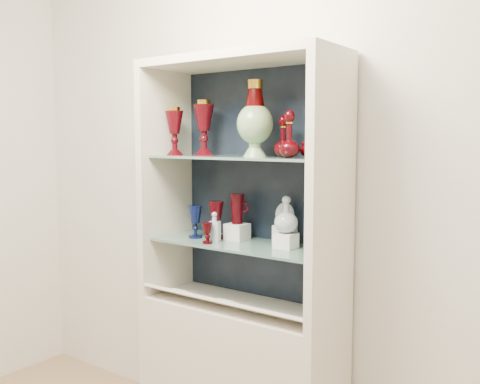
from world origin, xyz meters
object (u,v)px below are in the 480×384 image
Objects in this scene: ruby_decanter_a at (289,131)px; cameo_medallion at (324,213)px; ruby_goblet_tall at (216,220)px; pedestal_lamp_left at (204,128)px; flat_flask at (285,211)px; cobalt_goblet at (195,222)px; ruby_decanter_b at (283,135)px; clear_round_decanter at (286,215)px; ruby_goblet_small at (207,233)px; ruby_pitcher at (237,209)px; pedestal_lamp_right at (174,131)px; clear_square_bottle at (214,227)px; lidded_bowl at (309,147)px; enamel_urn at (255,119)px.

ruby_decanter_a is 0.42m from cameo_medallion.
cameo_medallion reaches higher than ruby_goblet_tall.
flat_flask is at bearing 10.12° from pedestal_lamp_left.
pedestal_lamp_left reaches higher than cobalt_goblet.
cobalt_goblet is at bearing -170.39° from ruby_decanter_b.
ruby_goblet_tall is (0.08, -0.01, -0.46)m from pedestal_lamp_left.
cobalt_goblet is 1.01× the size of clear_round_decanter.
ruby_goblet_small is 0.67× the size of ruby_pitcher.
pedestal_lamp_right is at bearing -174.59° from clear_round_decanter.
pedestal_lamp_left is 1.69× the size of clear_round_decanter.
ruby_decanter_b is (0.46, 0.02, -0.04)m from pedestal_lamp_left.
clear_square_bottle is at bearing -130.26° from ruby_pitcher.
ruby_pitcher is (0.19, 0.03, -0.40)m from pedestal_lamp_left.
pedestal_lamp_right is 1.04× the size of ruby_decanter_a.
pedestal_lamp_left is at bearing 133.67° from ruby_goblet_small.
lidded_bowl reaches higher than cobalt_goblet.
clear_round_decanter is at bearing 11.06° from clear_square_bottle.
cobalt_goblet is at bearing -150.19° from ruby_goblet_tall.
pedestal_lamp_right is 1.83× the size of flat_flask.
lidded_bowl is at bearing -41.19° from flat_flask.
lidded_bowl is 0.52m from ruby_pitcher.
cobalt_goblet is 1.13× the size of clear_square_bottle.
ruby_goblet_small is 0.69× the size of clear_square_bottle.
pedestal_lamp_right is 1.29× the size of ruby_goblet_tall.
ruby_pitcher is (-0.36, 0.11, -0.38)m from ruby_decanter_a.
pedestal_lamp_right is 0.57m from ruby_goblet_small.
enamel_urn is at bearing -151.16° from cameo_medallion.
cobalt_goblet is 0.67m from cameo_medallion.
ruby_goblet_small is at bearing -159.98° from flat_flask.
ruby_pitcher is (0.32, 0.10, -0.39)m from pedestal_lamp_right.
ruby_decanter_b is (0.13, 0.05, -0.08)m from enamel_urn.
lidded_bowl is at bearing 3.99° from clear_round_decanter.
ruby_decanter_b is 2.01× the size of ruby_goblet_small.
lidded_bowl is 0.64m from ruby_goblet_tall.
clear_square_bottle is (0.05, -0.08, -0.02)m from ruby_goblet_tall.
ruby_goblet_small is 0.21m from ruby_pitcher.
ruby_goblet_small is at bearing -14.23° from pedestal_lamp_right.
pedestal_lamp_right is at bearing -152.45° from pedestal_lamp_left.
cameo_medallion is at bearing 66.28° from lidded_bowl.
ruby_decanter_a reaches higher than ruby_pitcher.
ruby_pitcher is at bearing 8.77° from pedestal_lamp_left.
ruby_goblet_tall is 0.57m from cameo_medallion.
pedestal_lamp_left is at bearing 178.69° from clear_round_decanter.
cobalt_goblet is 0.88× the size of ruby_goblet_tall.
clear_round_decanter is at bearing 128.49° from ruby_decanter_a.
enamel_urn is at bearing 166.60° from ruby_decanter_a.
ruby_goblet_tall is at bearing 111.10° from ruby_goblet_small.
pedestal_lamp_right is (-0.14, -0.07, -0.02)m from pedestal_lamp_left.
clear_square_bottle is 1.14× the size of cameo_medallion.
ruby_goblet_tall is at bearing 177.74° from flat_flask.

